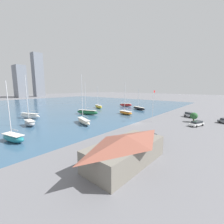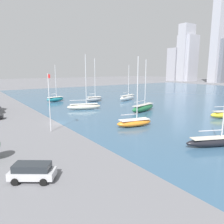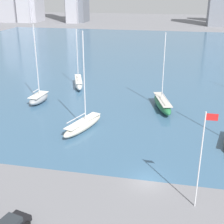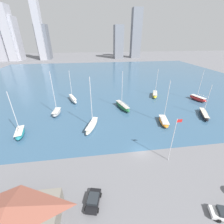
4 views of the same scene
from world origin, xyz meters
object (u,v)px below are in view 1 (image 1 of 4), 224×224
(sailboat_black, at_px, (139,108))
(sailboat_green, at_px, (87,112))
(sailboat_cream, at_px, (84,121))
(sailboat_orange, at_px, (126,112))
(flag_pole, at_px, (153,105))
(parked_wagon_white, at_px, (197,123))
(sailboat_yellow, at_px, (98,106))
(sailboat_teal, at_px, (13,137))
(sailboat_gray, at_px, (30,123))
(parked_sedan_black, at_px, (151,137))
(boat_shed, at_px, (126,149))
(sailboat_white, at_px, (30,116))
(sailboat_red, at_px, (126,105))
(parked_suv_silver, at_px, (190,115))

(sailboat_black, bearing_deg, sailboat_green, -176.13)
(sailboat_cream, bearing_deg, sailboat_orange, 18.32)
(flag_pole, distance_m, parked_wagon_white, 14.39)
(sailboat_yellow, height_order, sailboat_teal, sailboat_teal)
(sailboat_yellow, relative_size, sailboat_black, 1.12)
(sailboat_green, distance_m, sailboat_gray, 24.71)
(parked_sedan_black, bearing_deg, sailboat_black, 46.98)
(sailboat_cream, height_order, sailboat_teal, sailboat_cream)
(boat_shed, bearing_deg, sailboat_white, 86.20)
(sailboat_cream, bearing_deg, sailboat_red, 38.01)
(sailboat_white, distance_m, parked_suv_silver, 62.86)
(sailboat_green, height_order, parked_sedan_black, sailboat_green)
(parked_wagon_white, bearing_deg, parked_suv_silver, -50.22)
(boat_shed, relative_size, sailboat_gray, 0.90)
(boat_shed, xyz_separation_m, sailboat_white, (4.43, 47.98, -1.14))
(boat_shed, xyz_separation_m, sailboat_black, (51.92, 27.68, -1.43))
(sailboat_teal, bearing_deg, sailboat_green, 10.11)
(parked_suv_silver, bearing_deg, sailboat_black, 114.12)
(sailboat_black, relative_size, sailboat_red, 0.84)
(sailboat_yellow, bearing_deg, sailboat_black, -42.79)
(boat_shed, height_order, sailboat_teal, sailboat_teal)
(boat_shed, relative_size, parked_suv_silver, 2.78)
(flag_pole, bearing_deg, parked_suv_silver, -24.86)
(sailboat_teal, relative_size, parked_sedan_black, 2.84)
(sailboat_gray, distance_m, parked_wagon_white, 51.68)
(boat_shed, height_order, sailboat_gray, sailboat_gray)
(sailboat_cream, relative_size, parked_sedan_black, 3.43)
(sailboat_cream, distance_m, parked_wagon_white, 35.61)
(sailboat_black, bearing_deg, sailboat_yellow, 138.60)
(sailboat_white, bearing_deg, parked_wagon_white, -81.09)
(sailboat_green, bearing_deg, parked_suv_silver, -74.66)
(parked_suv_silver, bearing_deg, parked_wagon_white, -124.49)
(parked_wagon_white, bearing_deg, sailboat_teal, 75.63)
(sailboat_orange, xyz_separation_m, parked_wagon_white, (-2.61, -28.58, -0.04))
(sailboat_teal, bearing_deg, sailboat_black, -9.07)
(sailboat_teal, height_order, parked_wagon_white, sailboat_teal)
(sailboat_orange, relative_size, sailboat_white, 1.08)
(boat_shed, bearing_deg, parked_wagon_white, -4.73)
(sailboat_cream, bearing_deg, sailboat_yellow, 57.20)
(sailboat_orange, distance_m, sailboat_gray, 37.47)
(parked_wagon_white, bearing_deg, sailboat_cream, 55.20)
(flag_pole, xyz_separation_m, sailboat_orange, (6.06, 15.57, -5.07))
(sailboat_yellow, bearing_deg, parked_sedan_black, -100.11)
(sailboat_green, relative_size, sailboat_gray, 0.93)
(boat_shed, distance_m, sailboat_cream, 28.22)
(sailboat_red, bearing_deg, parked_sedan_black, -160.36)
(sailboat_black, distance_m, sailboat_teal, 60.28)
(parked_sedan_black, bearing_deg, sailboat_red, 53.97)
(boat_shed, xyz_separation_m, sailboat_cream, (12.26, 25.38, -1.26))
(sailboat_cream, xyz_separation_m, sailboat_gray, (-12.49, 10.63, 0.05))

